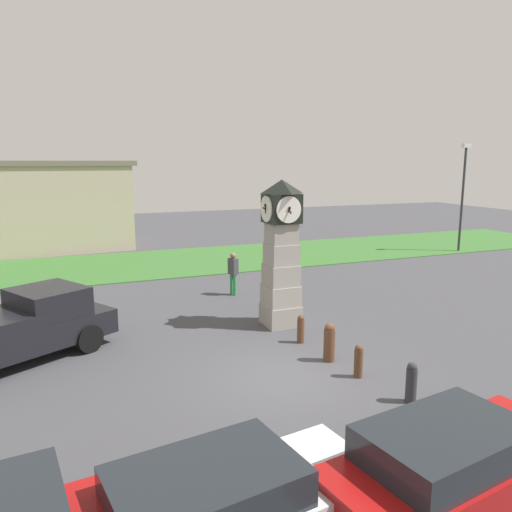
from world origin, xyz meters
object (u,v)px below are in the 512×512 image
(clock_tower, at_px, (281,255))
(bollard_end_row, at_px, (301,329))
(car_by_building, at_px, (454,467))
(pickup_truck, at_px, (20,327))
(bollard_far_row, at_px, (329,342))
(car_near_tower, at_px, (223,508))
(street_lamp_near_road, at_px, (463,190))
(bollard_mid_row, at_px, (358,361))
(pedestrian_near_bench, at_px, (233,271))
(bollard_near_tower, at_px, (411,382))

(clock_tower, distance_m, bollard_end_row, 2.60)
(car_by_building, bearing_deg, pickup_truck, 125.22)
(bollard_far_row, relative_size, car_near_tower, 0.23)
(car_by_building, relative_size, street_lamp_near_road, 0.75)
(bollard_far_row, relative_size, pickup_truck, 0.20)
(car_near_tower, height_order, car_by_building, car_by_building)
(clock_tower, xyz_separation_m, bollard_far_row, (-0.06, -3.27, -1.82))
(bollard_mid_row, xyz_separation_m, bollard_end_row, (-0.24, 2.70, -0.00))
(bollard_far_row, distance_m, pickup_truck, 8.35)
(clock_tower, relative_size, pickup_truck, 0.91)
(clock_tower, bearing_deg, bollard_far_row, -91.03)
(clock_tower, relative_size, bollard_end_row, 5.58)
(bollard_end_row, bearing_deg, car_by_building, -99.13)
(clock_tower, distance_m, car_near_tower, 10.05)
(car_near_tower, bearing_deg, bollard_mid_row, 40.44)
(pedestrian_near_bench, bearing_deg, pickup_truck, -150.85)
(car_by_building, xyz_separation_m, street_lamp_near_road, (17.03, 17.67, 2.88))
(clock_tower, bearing_deg, bollard_near_tower, -85.70)
(clock_tower, xyz_separation_m, pickup_truck, (-7.76, -0.08, -1.43))
(bollard_mid_row, distance_m, car_near_tower, 6.50)
(pickup_truck, xyz_separation_m, street_lamp_near_road, (23.45, 8.56, 2.74))
(clock_tower, relative_size, car_by_building, 1.01)
(clock_tower, height_order, car_by_building, clock_tower)
(bollard_mid_row, distance_m, bollard_far_row, 1.19)
(pickup_truck, bearing_deg, bollard_end_row, -12.31)
(car_near_tower, xyz_separation_m, street_lamp_near_road, (20.54, 17.14, 2.94))
(bollard_far_row, xyz_separation_m, car_near_tower, (-4.79, -5.39, 0.18))
(pedestrian_near_bench, height_order, street_lamp_near_road, street_lamp_near_road)
(car_near_tower, xyz_separation_m, pedestrian_near_bench, (4.64, 12.79, 0.28))
(bollard_end_row, distance_m, street_lamp_near_road, 19.12)
(clock_tower, bearing_deg, bollard_mid_row, -88.77)
(pickup_truck, bearing_deg, bollard_mid_row, -29.03)
(bollard_far_row, relative_size, bollard_end_row, 1.25)
(bollard_far_row, bearing_deg, car_near_tower, -131.62)
(car_by_building, bearing_deg, street_lamp_near_road, 46.05)
(car_by_building, relative_size, pedestrian_near_bench, 2.72)
(street_lamp_near_road, bearing_deg, pickup_truck, -159.94)
(bollard_mid_row, height_order, car_by_building, car_by_building)
(car_near_tower, xyz_separation_m, car_by_building, (3.51, -0.53, 0.06))
(clock_tower, height_order, car_near_tower, clock_tower)
(bollard_far_row, height_order, pickup_truck, pickup_truck)
(bollard_far_row, relative_size, pedestrian_near_bench, 0.61)
(car_by_building, bearing_deg, car_near_tower, 171.46)
(clock_tower, relative_size, bollard_mid_row, 5.57)
(bollard_end_row, bearing_deg, car_near_tower, -124.24)
(car_by_building, bearing_deg, pedestrian_near_bench, 85.13)
(pedestrian_near_bench, distance_m, street_lamp_near_road, 16.69)
(bollard_near_tower, relative_size, pickup_truck, 0.18)
(street_lamp_near_road, bearing_deg, clock_tower, -151.60)
(pickup_truck, bearing_deg, car_by_building, -54.78)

